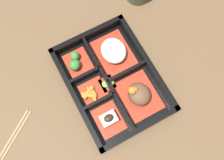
{
  "coord_description": "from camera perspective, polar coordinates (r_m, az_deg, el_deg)",
  "views": [
    {
      "loc": [
        0.2,
        -0.11,
        0.73
      ],
      "look_at": [
        0.0,
        0.0,
        0.03
      ],
      "focal_mm": 42.0,
      "sensor_mm": 36.0,
      "label": 1
    }
  ],
  "objects": [
    {
      "name": "bowl_stew",
      "position": [
        0.73,
        5.82,
        -3.13
      ],
      "size": [
        0.13,
        0.1,
        0.06
      ],
      "color": "#B22D19",
      "rests_on": "bento_base"
    },
    {
      "name": "ground_plane",
      "position": [
        0.77,
        0.0,
        -0.56
      ],
      "size": [
        3.0,
        3.0,
        0.0
      ],
      "primitive_type": "plane",
      "color": "brown"
    },
    {
      "name": "bowl_greens",
      "position": [
        0.77,
        -7.87,
        3.76
      ],
      "size": [
        0.08,
        0.07,
        0.04
      ],
      "color": "#B22D19",
      "rests_on": "bento_base"
    },
    {
      "name": "bowl_rice",
      "position": [
        0.77,
        0.34,
        6.26
      ],
      "size": [
        0.13,
        0.1,
        0.04
      ],
      "color": "#B22D19",
      "rests_on": "bento_base"
    },
    {
      "name": "bowl_pickles",
      "position": [
        0.75,
        -1.0,
        -0.57
      ],
      "size": [
        0.04,
        0.04,
        0.01
      ],
      "color": "#B22D19",
      "rests_on": "bento_base"
    },
    {
      "name": "bento_base",
      "position": [
        0.76,
        0.0,
        -0.45
      ],
      "size": [
        0.33,
        0.24,
        0.01
      ],
      "color": "black",
      "rests_on": "ground_plane"
    },
    {
      "name": "bento_rim",
      "position": [
        0.75,
        -0.28,
        -0.2
      ],
      "size": [
        0.33,
        0.24,
        0.04
      ],
      "color": "black",
      "rests_on": "ground_plane"
    },
    {
      "name": "chopsticks",
      "position": [
        0.78,
        -21.74,
        -13.22
      ],
      "size": [
        0.14,
        0.19,
        0.01
      ],
      "color": "#A87F51",
      "rests_on": "ground_plane"
    },
    {
      "name": "bowl_tofu",
      "position": [
        0.72,
        -0.71,
        -8.55
      ],
      "size": [
        0.09,
        0.07,
        0.04
      ],
      "color": "#B22D19",
      "rests_on": "bento_base"
    },
    {
      "name": "bowl_carrots",
      "position": [
        0.74,
        -4.59,
        -2.65
      ],
      "size": [
        0.07,
        0.07,
        0.02
      ],
      "color": "#B22D19",
      "rests_on": "bento_base"
    }
  ]
}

